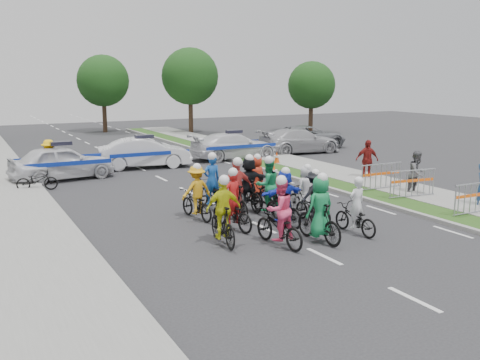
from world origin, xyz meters
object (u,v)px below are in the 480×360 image
rider_12 (211,191)px  police_car_0 (62,162)px  police_car_2 (234,146)px  barrier_0 (476,200)px  rider_13 (256,183)px  barrier_1 (412,185)px  barrier_2 (381,178)px  rider_0 (355,215)px  cone_1 (277,159)px  rider_5 (284,201)px  tree_4 (103,81)px  rider_11 (248,187)px  cone_0 (274,173)px  rider_7 (305,194)px  rider_3 (223,218)px  spectator_1 (417,173)px  rider_1 (320,215)px  marshal_hiviz (50,159)px  rider_10 (196,197)px  tree_1 (190,76)px  rider_8 (267,194)px  spectator_2 (367,160)px  rider_2 (279,220)px  tree_2 (312,85)px  rider_9 (236,196)px  civilian_sedan (299,141)px  rider_4 (313,202)px  parked_bike (37,180)px  rider_6 (232,209)px  police_car_1 (145,153)px

rider_12 → police_car_0: rider_12 is taller
police_car_2 → barrier_0: police_car_2 is taller
rider_12 → rider_13: bearing=-173.3°
barrier_1 → barrier_2: same height
rider_0 → cone_1: bearing=-114.4°
rider_5 → tree_4: bearing=-99.2°
rider_13 → cone_1: 8.37m
rider_11 → cone_0: (3.52, 4.08, -0.46)m
rider_12 → rider_11: bearing=144.0°
rider_7 → rider_11: (-1.38, 1.36, 0.14)m
rider_11 → rider_13: rider_11 is taller
rider_3 → spectator_1: (9.26, 2.12, 0.11)m
rider_3 → rider_7: 4.16m
rider_1 → marshal_hiviz: (-4.99, 13.10, 0.13)m
police_car_0 → barrier_2: (10.60, -8.51, -0.20)m
rider_10 → cone_1: (7.90, 7.94, -0.36)m
barrier_0 → tree_1: (2.30, 29.07, 3.98)m
rider_8 → rider_11: rider_8 is taller
spectator_2 → barrier_1: (-1.18, -3.83, -0.32)m
rider_10 → rider_13: (2.87, 1.25, -0.02)m
rider_5 → rider_7: bearing=-152.6°
rider_2 → tree_2: bearing=-133.9°
rider_9 → cone_0: (4.42, 4.94, -0.42)m
civilian_sedan → spectator_2: bearing=168.5°
rider_4 → parked_bike: bearing=-56.8°
rider_8 → marshal_hiviz: (-5.19, 10.01, 0.15)m
civilian_sedan → cone_0: 9.06m
spectator_2 → tree_2: (10.12, 18.50, 2.95)m
rider_6 → rider_11: (1.56, 1.83, 0.19)m
rider_3 → rider_10: bearing=-92.5°
rider_3 → spectator_1: 9.50m
rider_11 → barrier_2: rider_11 is taller
rider_4 → tree_2: tree_2 is taller
rider_5 → tree_1: 28.66m
tree_1 → barrier_0: bearing=-94.5°
civilian_sedan → rider_7: bearing=149.7°
tree_1 → rider_1: bearing=-106.2°
tree_1 → rider_0: bearing=-103.7°
rider_4 → rider_7: rider_4 is taller
parked_bike → cone_0: bearing=-94.8°
police_car_2 → tree_4: size_ratio=0.78×
police_car_1 → cone_1: bearing=-101.1°
rider_10 → barrier_2: rider_10 is taller
police_car_0 → barrier_2: bearing=-136.8°
rider_2 → rider_3: rider_2 is taller
spectator_1 → rider_3: bearing=-178.0°
rider_1 → police_car_0: (-4.52, 12.74, 0.01)m
rider_0 → spectator_2: bearing=-136.1°
rider_3 → tree_2: (19.79, 23.92, 3.10)m
rider_10 → barrier_0: 8.97m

